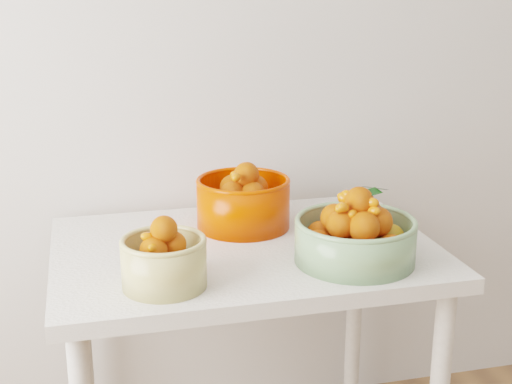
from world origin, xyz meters
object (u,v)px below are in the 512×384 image
at_px(table, 245,278).
at_px(bowl_cream, 164,260).
at_px(bowl_orange, 244,201).
at_px(bowl_green, 356,236).

xyz_separation_m(table, bowl_cream, (-0.24, -0.21, 0.16)).
xyz_separation_m(bowl_cream, bowl_orange, (0.27, 0.35, 0.01)).
height_order(table, bowl_cream, bowl_cream).
bearing_deg(bowl_cream, bowl_green, 4.10).
xyz_separation_m(table, bowl_green, (0.24, -0.17, 0.16)).
bearing_deg(bowl_orange, bowl_green, -56.30).
relative_size(bowl_cream, bowl_green, 0.60).
height_order(bowl_cream, bowl_orange, bowl_orange).
bearing_deg(bowl_green, table, 144.38).
height_order(bowl_green, bowl_orange, bowl_green).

